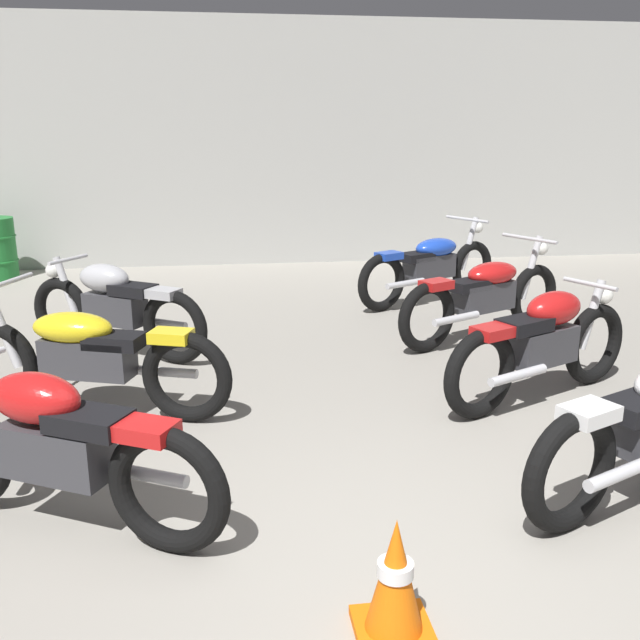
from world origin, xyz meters
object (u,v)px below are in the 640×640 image
at_px(motorcycle_left_row_1, 86,355).
at_px(motorcycle_left_row_2, 114,306).
at_px(motorcycle_left_row_0, 55,446).
at_px(motorcycle_right_row_1, 543,342).
at_px(motorcycle_right_row_3, 430,265).
at_px(motorcycle_right_row_2, 485,294).
at_px(traffic_cone, 395,581).

bearing_deg(motorcycle_left_row_1, motorcycle_left_row_2, 89.99).
xyz_separation_m(motorcycle_left_row_0, motorcycle_left_row_2, (-0.12, 2.94, 0.00)).
height_order(motorcycle_right_row_1, motorcycle_right_row_3, motorcycle_right_row_3).
bearing_deg(motorcycle_right_row_2, motorcycle_left_row_1, -158.40).
bearing_deg(motorcycle_right_row_1, motorcycle_left_row_1, 176.75).
bearing_deg(motorcycle_right_row_3, motorcycle_left_row_0, -126.67).
bearing_deg(motorcycle_right_row_3, motorcycle_right_row_1, -91.08).
height_order(motorcycle_left_row_2, motorcycle_right_row_2, motorcycle_right_row_2).
bearing_deg(motorcycle_right_row_3, traffic_cone, -108.07).
bearing_deg(motorcycle_left_row_1, traffic_cone, -57.33).
xyz_separation_m(motorcycle_left_row_0, motorcycle_left_row_1, (-0.12, 1.53, -0.01)).
xyz_separation_m(motorcycle_left_row_0, motorcycle_right_row_2, (3.43, 2.94, -0.01)).
relative_size(motorcycle_left_row_1, motorcycle_right_row_3, 1.06).
height_order(motorcycle_left_row_0, motorcycle_right_row_1, same).
height_order(motorcycle_right_row_1, motorcycle_right_row_2, motorcycle_right_row_2).
bearing_deg(motorcycle_right_row_2, motorcycle_left_row_0, -139.43).
bearing_deg(motorcycle_left_row_2, motorcycle_left_row_0, -87.71).
xyz_separation_m(motorcycle_left_row_2, motorcycle_right_row_2, (3.55, -0.01, -0.01)).
xyz_separation_m(motorcycle_left_row_0, motorcycle_right_row_3, (3.34, 4.49, -0.01)).
relative_size(motorcycle_right_row_1, traffic_cone, 3.39).
height_order(motorcycle_left_row_0, motorcycle_left_row_2, same).
relative_size(motorcycle_right_row_1, motorcycle_right_row_2, 0.92).
distance_m(motorcycle_left_row_0, motorcycle_right_row_3, 5.59).
height_order(motorcycle_left_row_2, motorcycle_right_row_1, same).
height_order(motorcycle_left_row_2, motorcycle_right_row_3, motorcycle_right_row_3).
distance_m(motorcycle_left_row_0, motorcycle_left_row_1, 1.54).
bearing_deg(motorcycle_right_row_2, motorcycle_right_row_3, 93.37).
xyz_separation_m(motorcycle_left_row_1, motorcycle_right_row_1, (3.40, -0.19, 0.01)).
bearing_deg(motorcycle_right_row_1, traffic_cone, -126.20).
relative_size(motorcycle_left_row_2, motorcycle_right_row_2, 0.86).
bearing_deg(motorcycle_right_row_1, motorcycle_left_row_2, 154.73).
bearing_deg(motorcycle_right_row_2, motorcycle_right_row_1, -95.38).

